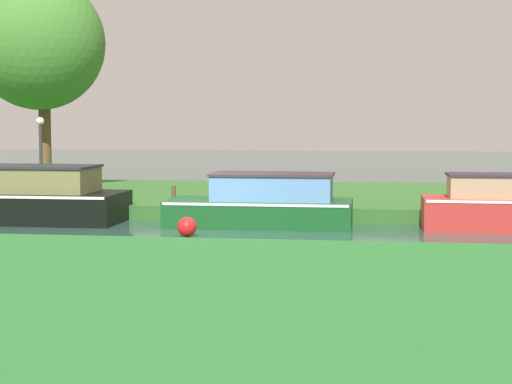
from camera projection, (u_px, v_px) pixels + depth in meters
ground_plane at (205, 231)px, 20.68m from camera, size 120.00×120.00×0.00m
riverbank_far at (247, 198)px, 27.57m from camera, size 72.00×10.00×0.40m
riverbank_near at (77, 299)px, 11.79m from camera, size 72.00×10.00×0.40m
red_barge at (506, 206)px, 20.74m from camera, size 4.12×1.60×1.44m
black_narrowboat at (26, 198)px, 22.56m from camera, size 5.52×2.34×1.56m
forest_cruiser at (264, 204)px, 21.62m from camera, size 4.88×2.04×1.41m
willow_tree_left at (38, 44)px, 29.23m from camera, size 4.79×4.39×7.56m
lamp_post at (41, 147)px, 24.55m from camera, size 0.24×0.24×2.50m
mooring_post_near at (174, 195)px, 23.33m from camera, size 0.12×0.12×0.53m
channel_buoy at (187, 227)px, 19.62m from camera, size 0.47×0.47×0.47m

